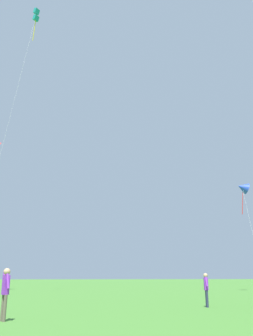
{
  "coord_description": "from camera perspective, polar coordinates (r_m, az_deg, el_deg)",
  "views": [
    {
      "loc": [
        -2.04,
        -2.16,
        1.52
      ],
      "look_at": [
        2.78,
        28.32,
        10.66
      ],
      "focal_mm": 39.15,
      "sensor_mm": 36.0,
      "label": 1
    }
  ],
  "objects": [
    {
      "name": "person_in_blue_jacket",
      "position": [
        20.3,
        12.3,
        -17.59
      ],
      "size": [
        0.23,
        0.54,
        1.68
      ],
      "color": "#2D3351",
      "rests_on": "ground_plane"
    },
    {
      "name": "kite_blue_delta",
      "position": [
        42.55,
        17.61,
        -2.92
      ],
      "size": [
        2.33,
        6.4,
        11.72
      ],
      "color": "blue",
      "rests_on": "ground_plane"
    },
    {
      "name": "kite_teal_box",
      "position": [
        44.47,
        -13.96,
        21.81
      ],
      "size": [
        3.0,
        6.33,
        29.87
      ],
      "color": "teal",
      "rests_on": "ground_plane"
    },
    {
      "name": "person_in_red_shirt",
      "position": [
        14.47,
        -18.33,
        -17.44
      ],
      "size": [
        0.38,
        0.54,
        1.8
      ],
      "color": "#665B4C",
      "rests_on": "ground_plane"
    }
  ]
}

